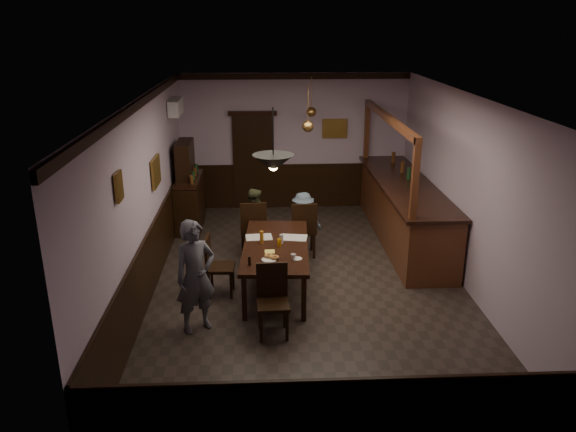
{
  "coord_description": "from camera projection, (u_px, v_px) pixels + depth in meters",
  "views": [
    {
      "loc": [
        -0.72,
        -8.24,
        4.08
      ],
      "look_at": [
        -0.32,
        0.06,
        1.15
      ],
      "focal_mm": 35.0,
      "sensor_mm": 36.0,
      "label": 1
    }
  ],
  "objects": [
    {
      "name": "door_back",
      "position": [
        253.0,
        163.0,
        12.48
      ],
      "size": [
        0.9,
        0.06,
        2.1
      ],
      "primitive_type": "cube",
      "color": "black",
      "rests_on": "ground"
    },
    {
      "name": "ac_unit",
      "position": [
        176.0,
        107.0,
        10.96
      ],
      "size": [
        0.2,
        0.85,
        0.3
      ],
      "color": "white",
      "rests_on": "ground"
    },
    {
      "name": "chair_side",
      "position": [
        215.0,
        263.0,
        8.64
      ],
      "size": [
        0.44,
        0.44,
        0.96
      ],
      "rotation": [
        0.0,
        0.0,
        1.52
      ],
      "color": "black",
      "rests_on": "ground"
    },
    {
      "name": "water_glass",
      "position": [
        282.0,
        239.0,
        8.76
      ],
      "size": [
        0.06,
        0.06,
        0.15
      ],
      "primitive_type": "cylinder",
      "color": "silver",
      "rests_on": "dining_table"
    },
    {
      "name": "pendant_brass_mid",
      "position": [
        308.0,
        126.0,
        9.81
      ],
      "size": [
        0.2,
        0.2,
        0.81
      ],
      "color": "#BF8C3F",
      "rests_on": "ground"
    },
    {
      "name": "pastry_plate",
      "position": [
        269.0,
        260.0,
        8.18
      ],
      "size": [
        0.22,
        0.22,
        0.01
      ],
      "primitive_type": "cylinder",
      "color": "white",
      "rests_on": "dining_table"
    },
    {
      "name": "coffee_cup",
      "position": [
        294.0,
        256.0,
        8.19
      ],
      "size": [
        0.08,
        0.08,
        0.07
      ],
      "primitive_type": "imported",
      "rotation": [
        0.0,
        0.0,
        -0.06
      ],
      "color": "white",
      "rests_on": "saucer"
    },
    {
      "name": "napkin",
      "position": [
        270.0,
        252.0,
        8.48
      ],
      "size": [
        0.16,
        0.16,
        0.0
      ],
      "primitive_type": "cube",
      "rotation": [
        0.0,
        0.0,
        -0.06
      ],
      "color": "#F3DF59",
      "rests_on": "dining_table"
    },
    {
      "name": "picture_back",
      "position": [
        335.0,
        128.0,
        12.32
      ],
      "size": [
        0.55,
        0.04,
        0.42
      ],
      "color": "olive",
      "rests_on": "ground"
    },
    {
      "name": "room",
      "position": [
        309.0,
        196.0,
        8.65
      ],
      "size": [
        5.01,
        8.01,
        3.01
      ],
      "color": "#2D2621",
      "rests_on": "ground"
    },
    {
      "name": "pendant_iron",
      "position": [
        273.0,
        163.0,
        7.49
      ],
      "size": [
        0.56,
        0.56,
        0.85
      ],
      "color": "black",
      "rests_on": "ground"
    },
    {
      "name": "pepper_mill",
      "position": [
        249.0,
        261.0,
        7.99
      ],
      "size": [
        0.04,
        0.04,
        0.14
      ],
      "primitive_type": "cylinder",
      "color": "black",
      "rests_on": "dining_table"
    },
    {
      "name": "newspaper_right",
      "position": [
        294.0,
        238.0,
        9.01
      ],
      "size": [
        0.46,
        0.36,
        0.01
      ],
      "primitive_type": "cube",
      "rotation": [
        0.0,
        0.0,
        -0.16
      ],
      "color": "silver",
      "rests_on": "dining_table"
    },
    {
      "name": "pendant_brass_far",
      "position": [
        311.0,
        112.0,
        11.33
      ],
      "size": [
        0.2,
        0.2,
        0.81
      ],
      "color": "#BF8C3F",
      "rests_on": "ground"
    },
    {
      "name": "soda_can",
      "position": [
        279.0,
        242.0,
        8.67
      ],
      "size": [
        0.07,
        0.07,
        0.12
      ],
      "primitive_type": "cylinder",
      "color": "yellow",
      "rests_on": "dining_table"
    },
    {
      "name": "picture_left_large",
      "position": [
        156.0,
        172.0,
        9.22
      ],
      "size": [
        0.04,
        0.62,
        0.48
      ],
      "color": "olive",
      "rests_on": "ground"
    },
    {
      "name": "pastry_ring_a",
      "position": [
        269.0,
        256.0,
        8.25
      ],
      "size": [
        0.13,
        0.13,
        0.04
      ],
      "primitive_type": "torus",
      "color": "#C68C47",
      "rests_on": "pastry_plate"
    },
    {
      "name": "sideboard",
      "position": [
        189.0,
        193.0,
        11.43
      ],
      "size": [
        0.48,
        1.35,
        1.79
      ],
      "color": "black",
      "rests_on": "ground"
    },
    {
      "name": "newspaper_left",
      "position": [
        259.0,
        237.0,
        9.03
      ],
      "size": [
        0.44,
        0.33,
        0.01
      ],
      "primitive_type": "cube",
      "rotation": [
        0.0,
        0.0,
        0.08
      ],
      "color": "silver",
      "rests_on": "dining_table"
    },
    {
      "name": "chair_far_right",
      "position": [
        304.0,
        227.0,
        9.99
      ],
      "size": [
        0.47,
        0.47,
        1.04
      ],
      "rotation": [
        0.0,
        0.0,
        3.18
      ],
      "color": "black",
      "rests_on": "ground"
    },
    {
      "name": "dining_table",
      "position": [
        276.0,
        248.0,
        8.77
      ],
      "size": [
        1.12,
        2.25,
        0.75
      ],
      "rotation": [
        0.0,
        0.0,
        -0.06
      ],
      "color": "black",
      "rests_on": "ground"
    },
    {
      "name": "beer_glass",
      "position": [
        262.0,
        237.0,
        8.77
      ],
      "size": [
        0.06,
        0.06,
        0.2
      ],
      "primitive_type": "cylinder",
      "color": "#BF721E",
      "rests_on": "dining_table"
    },
    {
      "name": "person_seated_left",
      "position": [
        254.0,
        220.0,
        10.26
      ],
      "size": [
        0.7,
        0.62,
        1.2
      ],
      "primitive_type": "imported",
      "rotation": [
        0.0,
        0.0,
        2.82
      ],
      "color": "#4A4F2F",
      "rests_on": "ground"
    },
    {
      "name": "person_standing",
      "position": [
        195.0,
        276.0,
        7.56
      ],
      "size": [
        0.69,
        0.63,
        1.59
      ],
      "primitive_type": "imported",
      "rotation": [
        0.0,
        0.0,
        0.55
      ],
      "color": "#51525D",
      "rests_on": "ground"
    },
    {
      "name": "chair_far_left",
      "position": [
        253.0,
        227.0,
        10.0
      ],
      "size": [
        0.49,
        0.49,
        1.06
      ],
      "rotation": [
        0.0,
        0.0,
        3.22
      ],
      "color": "black",
      "rests_on": "ground"
    },
    {
      "name": "person_seated_right",
      "position": [
        303.0,
        222.0,
        10.27
      ],
      "size": [
        0.81,
        0.59,
        1.12
      ],
      "primitive_type": "imported",
      "rotation": [
        0.0,
        0.0,
        3.39
      ],
      "color": "slate",
      "rests_on": "ground"
    },
    {
      "name": "chair_near",
      "position": [
        273.0,
        296.0,
        7.57
      ],
      "size": [
        0.44,
        0.44,
        0.98
      ],
      "rotation": [
        0.0,
        0.0,
        0.04
      ],
      "color": "black",
      "rests_on": "ground"
    },
    {
      "name": "pastry_ring_b",
      "position": [
        275.0,
        257.0,
        8.2
      ],
      "size": [
        0.13,
        0.13,
        0.04
      ],
      "primitive_type": "torus",
      "color": "#C68C47",
      "rests_on": "pastry_plate"
    },
    {
      "name": "bar_counter",
      "position": [
        403.0,
        210.0,
        10.77
      ],
      "size": [
        1.01,
        4.34,
        2.43
      ],
      "color": "#532716",
      "rests_on": "ground"
    },
    {
      "name": "picture_left_small",
      "position": [
        119.0,
        187.0,
        6.81
      ],
      "size": [
        0.04,
        0.28,
        0.36
      ],
      "color": "olive",
      "rests_on": "ground"
    },
    {
      "name": "saucer",
      "position": [
        297.0,
        259.0,
        8.21
      ],
      "size": [
        0.15,
        0.15,
        0.01
      ],
      "primitive_type": "cylinder",
      "color": "white",
      "rests_on": "dining_table"
    }
  ]
}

